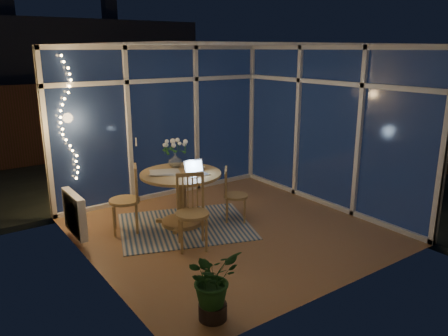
{
  "coord_description": "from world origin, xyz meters",
  "views": [
    {
      "loc": [
        -3.48,
        -4.75,
        2.55
      ],
      "look_at": [
        0.07,
        0.25,
        0.86
      ],
      "focal_mm": 35.0,
      "sensor_mm": 36.0,
      "label": 1
    }
  ],
  "objects_px": {
    "laptop": "(197,168)",
    "dining_table": "(181,199)",
    "chair_front": "(192,212)",
    "potted_plant": "(213,284)",
    "chair_right": "(236,194)",
    "flower_vase": "(175,160)",
    "chair_left": "(124,199)"
  },
  "relations": [
    {
      "from": "dining_table",
      "to": "chair_front",
      "type": "bearing_deg",
      "value": -109.94
    },
    {
      "from": "chair_left",
      "to": "potted_plant",
      "type": "distance_m",
      "value": 2.48
    },
    {
      "from": "dining_table",
      "to": "chair_front",
      "type": "height_order",
      "value": "chair_front"
    },
    {
      "from": "dining_table",
      "to": "chair_right",
      "type": "distance_m",
      "value": 0.82
    },
    {
      "from": "dining_table",
      "to": "flower_vase",
      "type": "distance_m",
      "value": 0.61
    },
    {
      "from": "laptop",
      "to": "potted_plant",
      "type": "height_order",
      "value": "laptop"
    },
    {
      "from": "chair_right",
      "to": "dining_table",
      "type": "bearing_deg",
      "value": 102.63
    },
    {
      "from": "chair_front",
      "to": "flower_vase",
      "type": "xyz_separation_m",
      "value": [
        0.37,
        1.09,
        0.41
      ]
    },
    {
      "from": "dining_table",
      "to": "chair_front",
      "type": "xyz_separation_m",
      "value": [
        -0.28,
        -0.77,
        0.1
      ]
    },
    {
      "from": "chair_front",
      "to": "chair_left",
      "type": "bearing_deg",
      "value": 140.63
    },
    {
      "from": "dining_table",
      "to": "chair_right",
      "type": "bearing_deg",
      "value": -24.74
    },
    {
      "from": "chair_left",
      "to": "laptop",
      "type": "distance_m",
      "value": 1.13
    },
    {
      "from": "flower_vase",
      "to": "laptop",
      "type": "bearing_deg",
      "value": -85.75
    },
    {
      "from": "chair_front",
      "to": "laptop",
      "type": "distance_m",
      "value": 0.79
    },
    {
      "from": "chair_left",
      "to": "chair_front",
      "type": "bearing_deg",
      "value": 48.99
    },
    {
      "from": "flower_vase",
      "to": "chair_right",
      "type": "bearing_deg",
      "value": -45.51
    },
    {
      "from": "laptop",
      "to": "chair_left",
      "type": "bearing_deg",
      "value": 154.36
    },
    {
      "from": "potted_plant",
      "to": "flower_vase",
      "type": "bearing_deg",
      "value": 67.9
    },
    {
      "from": "chair_left",
      "to": "laptop",
      "type": "xyz_separation_m",
      "value": [
        0.92,
        -0.49,
        0.42
      ]
    },
    {
      "from": "chair_left",
      "to": "chair_front",
      "type": "distance_m",
      "value": 1.13
    },
    {
      "from": "chair_front",
      "to": "flower_vase",
      "type": "height_order",
      "value": "flower_vase"
    },
    {
      "from": "dining_table",
      "to": "laptop",
      "type": "bearing_deg",
      "value": -61.16
    },
    {
      "from": "dining_table",
      "to": "potted_plant",
      "type": "relative_size",
      "value": 1.55
    },
    {
      "from": "laptop",
      "to": "potted_plant",
      "type": "xyz_separation_m",
      "value": [
        -1.08,
        -1.98,
        -0.54
      ]
    },
    {
      "from": "potted_plant",
      "to": "chair_right",
      "type": "bearing_deg",
      "value": 48.11
    },
    {
      "from": "chair_front",
      "to": "potted_plant",
      "type": "bearing_deg",
      "value": -90.18
    },
    {
      "from": "chair_front",
      "to": "chair_right",
      "type": "bearing_deg",
      "value": 46.8
    },
    {
      "from": "chair_left",
      "to": "chair_front",
      "type": "relative_size",
      "value": 0.98
    },
    {
      "from": "flower_vase",
      "to": "potted_plant",
      "type": "height_order",
      "value": "flower_vase"
    },
    {
      "from": "chair_left",
      "to": "potted_plant",
      "type": "bearing_deg",
      "value": 18.95
    },
    {
      "from": "flower_vase",
      "to": "chair_front",
      "type": "bearing_deg",
      "value": -108.86
    },
    {
      "from": "laptop",
      "to": "dining_table",
      "type": "bearing_deg",
      "value": 121.33
    }
  ]
}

